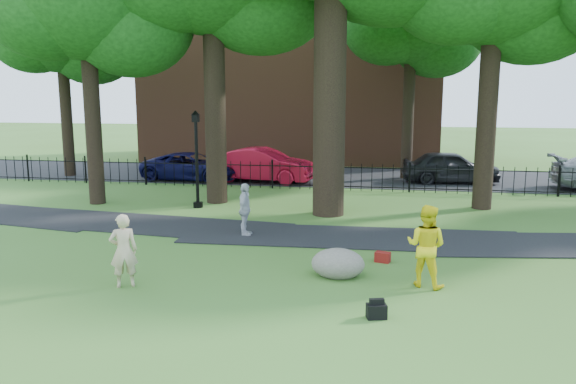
% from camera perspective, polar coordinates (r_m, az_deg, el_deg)
% --- Properties ---
extents(ground, '(120.00, 120.00, 0.00)m').
position_cam_1_polar(ground, '(13.12, 1.02, -8.77)').
color(ground, '#3B5B20').
rests_on(ground, ground).
extents(footpath, '(36.07, 3.85, 0.03)m').
position_cam_1_polar(footpath, '(16.74, 6.45, -4.64)').
color(footpath, black).
rests_on(footpath, ground).
extents(street, '(80.00, 7.00, 0.02)m').
position_cam_1_polar(street, '(28.65, 5.87, 1.54)').
color(street, black).
rests_on(street, ground).
extents(iron_fence, '(44.00, 0.04, 1.20)m').
position_cam_1_polar(iron_fence, '(24.61, 5.25, 1.55)').
color(iron_fence, black).
rests_on(iron_fence, ground).
extents(brick_building, '(18.00, 8.00, 12.00)m').
position_cam_1_polar(brick_building, '(36.78, 0.53, 12.85)').
color(brick_building, brown).
rests_on(brick_building, ground).
extents(woman, '(0.71, 0.63, 1.65)m').
position_cam_1_polar(woman, '(12.86, -16.37, -5.73)').
color(woman, '#D1B68F').
rests_on(woman, ground).
extents(man, '(1.09, 0.98, 1.83)m').
position_cam_1_polar(man, '(12.74, 13.85, -5.33)').
color(man, yellow).
rests_on(man, ground).
extents(pedestrian, '(0.41, 0.94, 1.59)m').
position_cam_1_polar(pedestrian, '(16.74, -4.41, -1.81)').
color(pedestrian, '#BBBCC1').
rests_on(pedestrian, ground).
extents(boulder, '(1.44, 1.22, 0.73)m').
position_cam_1_polar(boulder, '(13.20, 5.10, -7.03)').
color(boulder, '#686456').
rests_on(boulder, ground).
extents(lamppost, '(0.36, 0.36, 3.59)m').
position_cam_1_polar(lamppost, '(20.96, -9.26, 3.18)').
color(lamppost, black).
rests_on(lamppost, ground).
extents(backpack, '(0.42, 0.32, 0.28)m').
position_cam_1_polar(backpack, '(11.02, 8.98, -11.88)').
color(backpack, black).
rests_on(backpack, ground).
extents(red_bag, '(0.42, 0.32, 0.26)m').
position_cam_1_polar(red_bag, '(14.48, 9.59, -6.54)').
color(red_bag, maroon).
rests_on(red_bag, ground).
extents(red_sedan, '(5.12, 2.39, 1.62)m').
position_cam_1_polar(red_sedan, '(26.81, -2.56, 2.74)').
color(red_sedan, '#B30D27').
rests_on(red_sedan, ground).
extents(navy_van, '(5.00, 2.58, 1.35)m').
position_cam_1_polar(navy_van, '(27.70, -9.75, 2.56)').
color(navy_van, '#0B0B37').
rests_on(navy_van, ground).
extents(grey_car, '(4.61, 2.14, 1.53)m').
position_cam_1_polar(grey_car, '(27.59, 16.20, 2.46)').
color(grey_car, black).
rests_on(grey_car, ground).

